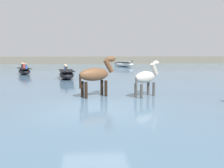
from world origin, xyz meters
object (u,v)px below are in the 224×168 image
boat_far_inshore (24,71)px  boat_mid_outer (67,74)px  horse_trailing_bay (96,75)px  boat_distant_west (123,64)px  horse_lead_pinto (146,78)px

boat_far_inshore → boat_mid_outer: (4.07, -4.33, 0.03)m
horse_trailing_bay → boat_mid_outer: (-1.82, 8.03, -0.64)m
boat_distant_west → horse_lead_pinto: bearing=-96.4°
horse_trailing_bay → boat_far_inshore: bearing=115.5°
horse_lead_pinto → boat_mid_outer: bearing=116.4°
horse_lead_pinto → horse_trailing_bay: bearing=174.9°
boat_far_inshore → boat_mid_outer: 5.95m
boat_far_inshore → horse_lead_pinto: bearing=-57.0°
horse_lead_pinto → boat_far_inshore: size_ratio=0.64×
horse_trailing_bay → boat_mid_outer: 8.25m
boat_far_inshore → boat_distant_west: 15.17m
boat_mid_outer → horse_lead_pinto: bearing=-63.6°
horse_lead_pinto → boat_distant_west: size_ratio=0.48×
horse_trailing_bay → horse_lead_pinto: bearing=-5.1°
boat_mid_outer → boat_distant_west: (6.71, 15.01, 0.05)m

